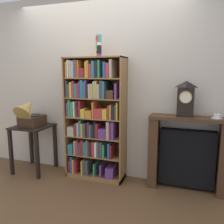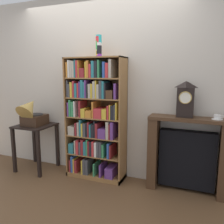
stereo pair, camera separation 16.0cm
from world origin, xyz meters
TOP-DOWN VIEW (x-y plane):
  - ground_plane at (0.00, 0.00)m, footprint 7.68×6.40m
  - wall_back at (0.13, 0.33)m, footprint 4.68×0.08m
  - bookshelf at (-0.02, 0.12)m, footprint 0.84×0.32m
  - cup_stack at (0.07, 0.10)m, footprint 0.08×0.08m
  - side_table_left at (-0.99, 0.03)m, footprint 0.53×0.53m
  - gramophone at (-0.99, -0.03)m, footprint 0.30×0.46m
  - fireplace_mantel at (1.25, 0.18)m, footprint 0.97×0.27m
  - mantel_clock at (1.20, 0.15)m, footprint 0.20×0.11m
  - teacup_with_saucer at (1.57, 0.16)m, footprint 0.13×0.13m

SIDE VIEW (x-z plane):
  - ground_plane at x=0.00m, z-range -0.02..0.00m
  - fireplace_mantel at x=1.25m, z-range -0.01..0.97m
  - side_table_left at x=-0.99m, z-range 0.18..0.90m
  - bookshelf at x=-0.02m, z-range -0.01..1.71m
  - gramophone at x=-0.99m, z-range 0.68..1.16m
  - teacup_with_saucer at x=1.57m, z-range 0.97..1.03m
  - mantel_clock at x=1.20m, z-range 0.97..1.42m
  - wall_back at x=0.13m, z-range 0.00..2.60m
  - cup_stack at x=0.07m, z-range 1.72..2.00m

